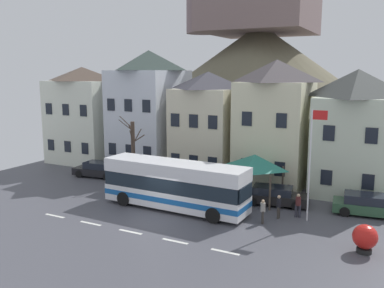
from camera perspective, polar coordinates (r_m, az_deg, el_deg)
The scene contains 19 objects.
ground_plane at distance 26.57m, azimuth -5.67°, elevation -10.50°, with size 40.00×60.00×0.07m.
townhouse_00 at distance 43.76m, azimuth -14.82°, elevation 3.90°, with size 6.69×5.07×9.80m.
townhouse_01 at distance 39.90m, azimuth -5.93°, elevation 4.72°, with size 5.75×6.93×11.31m.
townhouse_02 at distance 36.31m, azimuth 2.22°, elevation 2.68°, with size 5.20×5.66×9.32m.
townhouse_03 at distance 34.48m, azimuth 11.47°, elevation 2.90°, with size 5.40×6.25×10.27m.
townhouse_04 at distance 33.66m, azimuth 21.69°, elevation 1.56°, with size 5.54×6.72×9.48m.
hilltop_castle at distance 54.04m, azimuth 9.17°, elevation 8.47°, with size 43.57×43.57×21.58m.
transit_bus at distance 27.94m, azimuth -2.41°, elevation -5.82°, with size 10.39×2.86×3.26m.
bus_shelter at distance 29.83m, azimuth 8.74°, elevation -2.46°, with size 3.60×3.60×3.42m.
parked_car_00 at distance 29.46m, azimuth 23.34°, elevation -7.78°, with size 4.72×2.38×1.37m.
parked_car_01 at distance 37.66m, azimuth -12.88°, elevation -3.49°, with size 4.53×2.23×1.36m.
parked_car_02 at distance 29.75m, azimuth 11.45°, elevation -7.05°, with size 4.73×2.49×1.29m.
pedestrian_00 at distance 27.48m, azimuth 14.55°, elevation -8.21°, with size 0.39×0.33×1.56m.
pedestrian_01 at distance 25.92m, azimuth 9.82°, elevation -9.07°, with size 0.31×0.33×1.52m.
pedestrian_02 at distance 26.94m, azimuth 11.98°, elevation -8.37°, with size 0.28×0.32×1.54m.
public_bench at distance 32.97m, azimuth 8.80°, elevation -5.60°, with size 1.59×0.48×0.87m.
flagpole at distance 26.14m, azimuth 16.27°, elevation -1.80°, with size 0.95×0.10×7.06m.
harbour_buoy at distance 23.37m, azimuth 22.94°, elevation -11.90°, with size 1.27×1.27×1.52m.
bare_tree_00 at distance 34.43m, azimuth -8.19°, elevation -1.01°, with size 1.87×1.55×5.71m.
Camera 1 is at (13.57, -20.90, 9.19)m, focal length 38.33 mm.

